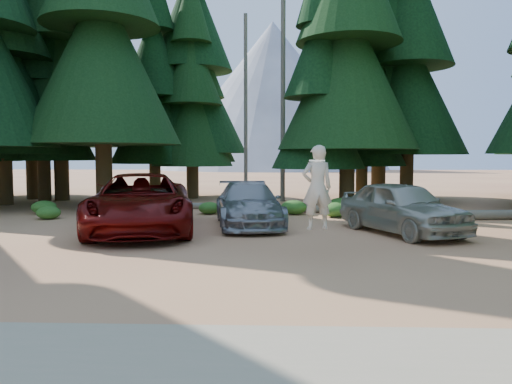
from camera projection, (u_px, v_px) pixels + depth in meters
ground at (258, 256)px, 11.49m from camera, size 160.00×160.00×0.00m
gravel_strip at (237, 384)px, 5.01m from camera, size 26.00×3.50×0.01m
forest_belt_north at (267, 200)px, 26.44m from camera, size 36.00×7.00×22.00m
snag_front at (283, 85)px, 25.50m from camera, size 0.24×0.24×12.00m
snag_back at (246, 107)px, 27.13m from camera, size 0.20×0.20×10.00m
mountain_peak at (260, 104)px, 98.66m from camera, size 48.00×50.00×28.00m
red_pickup at (141, 203)px, 15.20m from camera, size 4.25×6.92×1.79m
silver_minivan_center at (248, 204)px, 16.55m from camera, size 2.76×5.24×1.45m
silver_minivan_right at (401, 207)px, 14.89m from camera, size 3.54×5.02×1.59m
frisbee_player at (317, 187)px, 11.31m from camera, size 0.77×0.57×1.92m
log_left at (218, 206)px, 22.02m from camera, size 3.71×0.49×0.26m
log_mid at (340, 210)px, 20.21m from camera, size 3.74×1.40×0.31m
log_right at (472, 215)px, 18.18m from camera, size 5.57×1.14×0.36m
shrub_far_left at (44, 207)px, 20.10m from camera, size 0.98×0.98×0.54m
shrub_left at (209, 208)px, 20.08m from camera, size 0.87×0.87×0.48m
shrub_center_left at (294, 207)px, 19.93m from camera, size 1.03×1.03×0.57m
shrub_center_right at (340, 204)px, 21.32m from camera, size 1.00×1.00×0.55m
shrub_right at (336, 210)px, 19.04m from camera, size 1.02×1.02×0.56m
shrub_far_right at (355, 206)px, 19.89m from camera, size 1.22×1.22×0.67m
shrub_edge_west at (49, 213)px, 18.43m from camera, size 0.87×0.87×0.48m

